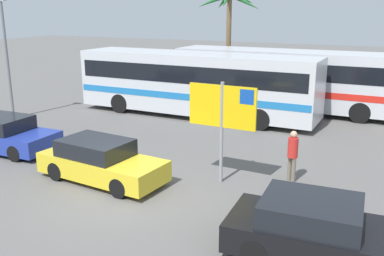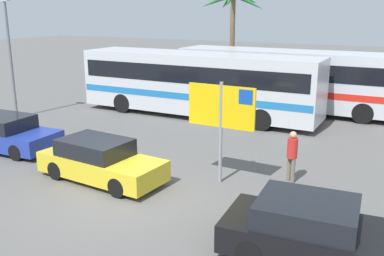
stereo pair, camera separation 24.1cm
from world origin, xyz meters
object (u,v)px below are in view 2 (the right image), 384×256
pedestrian_by_bus (292,153)px  car_yellow (100,161)px  ferry_sign (223,111)px  car_black (314,231)px  bus_rear_coach (292,77)px  bus_front_coach (198,81)px  car_blue (7,134)px

pedestrian_by_bus → car_yellow: bearing=151.0°
ferry_sign → car_black: bearing=-39.1°
pedestrian_by_bus → bus_rear_coach: bearing=50.5°
car_yellow → bus_rear_coach: bearing=82.4°
bus_front_coach → car_black: (8.22, -10.66, -1.15)m
ferry_sign → car_black: size_ratio=0.77×
bus_front_coach → car_black: bus_front_coach is taller
ferry_sign → car_black: ferry_sign is taller
car_black → pedestrian_by_bus: bearing=107.3°
bus_front_coach → ferry_sign: 8.97m
bus_rear_coach → ferry_sign: (0.80, -11.03, 0.54)m
car_black → car_blue: bearing=165.6°
ferry_sign → pedestrian_by_bus: size_ratio=1.93×
car_black → car_blue: 12.47m
car_blue → pedestrian_by_bus: bearing=7.5°
bus_front_coach → car_yellow: size_ratio=2.87×
bus_rear_coach → car_yellow: bus_rear_coach is taller
bus_front_coach → pedestrian_by_bus: 9.37m
car_yellow → pedestrian_by_bus: 6.07m
bus_rear_coach → car_yellow: size_ratio=2.87×
ferry_sign → car_yellow: size_ratio=0.74×
bus_front_coach → car_yellow: 9.36m
ferry_sign → car_blue: ferry_sign is taller
bus_rear_coach → pedestrian_by_bus: 10.37m
car_black → car_yellow: bearing=164.4°
car_yellow → ferry_sign: bearing=28.9°
bus_rear_coach → car_black: bearing=-72.9°
car_black → car_blue: (-12.27, 2.25, -0.00)m
bus_front_coach → car_yellow: (1.17, -9.22, -1.15)m
ferry_sign → pedestrian_by_bus: bearing=30.2°
car_yellow → car_black: bearing=-7.0°
bus_front_coach → car_blue: bus_front_coach is taller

